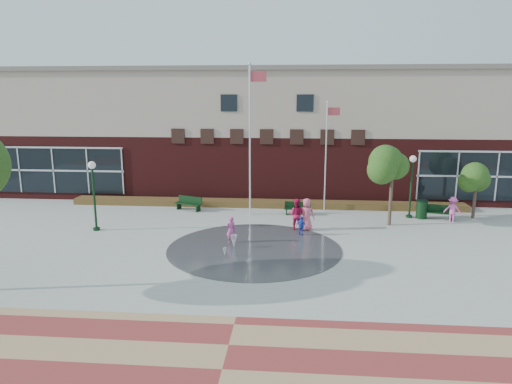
# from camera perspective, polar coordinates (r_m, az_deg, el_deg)

# --- Properties ---
(ground) EXTENTS (120.00, 120.00, 0.00)m
(ground) POSITION_cam_1_polar(r_m,az_deg,el_deg) (19.40, -1.00, -9.99)
(ground) COLOR #666056
(ground) RESTS_ON ground
(plaza_concrete) EXTENTS (46.00, 18.00, 0.01)m
(plaza_concrete) POSITION_cam_1_polar(r_m,az_deg,el_deg) (23.14, -0.00, -6.30)
(plaza_concrete) COLOR #A8A8A0
(plaza_concrete) RESTS_ON ground
(paver_band) EXTENTS (46.00, 6.00, 0.01)m
(paver_band) POSITION_cam_1_polar(r_m,az_deg,el_deg) (13.21, -4.26, -21.29)
(paver_band) COLOR maroon
(paver_band) RESTS_ON ground
(splash_pad) EXTENTS (8.40, 8.40, 0.01)m
(splash_pad) POSITION_cam_1_polar(r_m,az_deg,el_deg) (22.20, -0.22, -7.11)
(splash_pad) COLOR #383A3D
(splash_pad) RESTS_ON ground
(library_building) EXTENTS (44.40, 10.40, 9.20)m
(library_building) POSITION_cam_1_polar(r_m,az_deg,el_deg) (35.53, 1.82, 7.71)
(library_building) COLOR #4F1616
(library_building) RESTS_ON ground
(flower_bed) EXTENTS (26.00, 1.20, 0.40)m
(flower_bed) POSITION_cam_1_polar(r_m,az_deg,el_deg) (30.44, 1.19, -1.86)
(flower_bed) COLOR maroon
(flower_bed) RESTS_ON ground
(flagpole_left) EXTENTS (1.08, 0.18, 9.16)m
(flagpole_left) POSITION_cam_1_polar(r_m,az_deg,el_deg) (27.54, -0.67, 7.46)
(flagpole_left) COLOR silver
(flagpole_left) RESTS_ON ground
(flagpole_right) EXTENTS (0.86, 0.14, 6.95)m
(flagpole_right) POSITION_cam_1_polar(r_m,az_deg,el_deg) (28.87, 8.82, 5.10)
(flagpole_right) COLOR silver
(flagpole_right) RESTS_ON ground
(lamp_left) EXTENTS (0.41, 0.41, 3.83)m
(lamp_left) POSITION_cam_1_polar(r_m,az_deg,el_deg) (26.06, -19.64, 0.47)
(lamp_left) COLOR black
(lamp_left) RESTS_ON ground
(lamp_right) EXTENTS (0.40, 0.40, 3.80)m
(lamp_right) POSITION_cam_1_polar(r_m,az_deg,el_deg) (28.74, 18.87, 1.49)
(lamp_right) COLOR black
(lamp_right) RESTS_ON ground
(bench_left) EXTENTS (1.86, 1.15, 0.91)m
(bench_left) POSITION_cam_1_polar(r_m,az_deg,el_deg) (29.69, -8.41, -1.75)
(bench_left) COLOR black
(bench_left) RESTS_ON ground
(bench_mid) EXTENTS (1.63, 0.51, 0.81)m
(bench_mid) POSITION_cam_1_polar(r_m,az_deg,el_deg) (28.38, 5.21, -2.37)
(bench_mid) COLOR black
(bench_mid) RESTS_ON ground
(bench_right) EXTENTS (1.81, 0.88, 0.88)m
(bench_right) POSITION_cam_1_polar(r_m,az_deg,el_deg) (29.31, 21.85, -2.69)
(bench_right) COLOR black
(bench_right) RESTS_ON ground
(trash_can) EXTENTS (0.69, 0.69, 1.12)m
(trash_can) POSITION_cam_1_polar(r_m,az_deg,el_deg) (29.15, 20.00, -2.04)
(trash_can) COLOR black
(trash_can) RESTS_ON ground
(tree_mid) EXTENTS (2.70, 2.70, 4.55)m
(tree_mid) POSITION_cam_1_polar(r_m,az_deg,el_deg) (26.51, 16.71, 2.89)
(tree_mid) COLOR #3F2D24
(tree_mid) RESTS_ON ground
(tree_small_right) EXTENTS (2.08, 2.08, 3.56)m
(tree_small_right) POSITION_cam_1_polar(r_m,az_deg,el_deg) (30.00, 25.89, 1.81)
(tree_small_right) COLOR #3F2D24
(tree_small_right) RESTS_ON ground
(water_jet_a) EXTENTS (0.33, 0.33, 0.65)m
(water_jet_a) POSITION_cam_1_polar(r_m,az_deg,el_deg) (22.26, -2.78, -7.08)
(water_jet_a) COLOR white
(water_jet_a) RESTS_ON ground
(water_jet_b) EXTENTS (0.18, 0.18, 0.40)m
(water_jet_b) POSITION_cam_1_polar(r_m,az_deg,el_deg) (21.21, -3.93, -8.07)
(water_jet_b) COLOR white
(water_jet_b) RESTS_ON ground
(child_splash) EXTENTS (0.60, 0.53, 1.37)m
(child_splash) POSITION_cam_1_polar(r_m,az_deg,el_deg) (22.87, -3.16, -4.75)
(child_splash) COLOR #D14896
(child_splash) RESTS_ON ground
(adult_red) EXTENTS (0.98, 0.83, 1.78)m
(adult_red) POSITION_cam_1_polar(r_m,az_deg,el_deg) (25.07, 5.05, -2.80)
(adult_red) COLOR #B51543
(adult_red) RESTS_ON ground
(adult_pink) EXTENTS (0.96, 0.70, 1.80)m
(adult_pink) POSITION_cam_1_polar(r_m,az_deg,el_deg) (25.05, 6.33, -2.82)
(adult_pink) COLOR #DF5D75
(adult_pink) RESTS_ON ground
(child_blue) EXTENTS (0.65, 0.58, 1.06)m
(child_blue) POSITION_cam_1_polar(r_m,az_deg,el_deg) (24.18, 5.68, -4.26)
(child_blue) COLOR blue
(child_blue) RESTS_ON ground
(person_bench) EXTENTS (1.10, 0.87, 1.50)m
(person_bench) POSITION_cam_1_polar(r_m,az_deg,el_deg) (28.99, 23.36, -2.02)
(person_bench) COLOR #F15BC1
(person_bench) RESTS_ON ground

